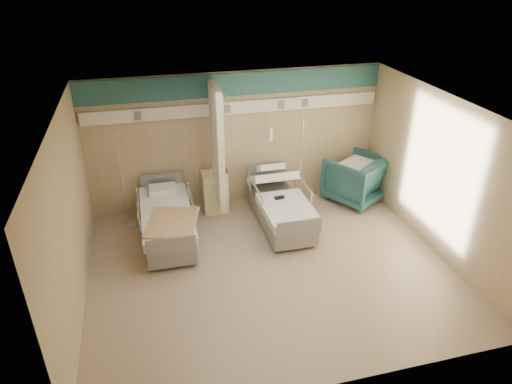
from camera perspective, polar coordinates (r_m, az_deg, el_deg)
ground at (r=7.94m, az=1.67°, el=-9.44°), size 6.00×5.00×0.00m
room_walls at (r=7.19m, az=1.08°, el=3.63°), size 6.04×5.04×2.82m
bed_right at (r=8.95m, az=3.13°, el=-2.34°), size 1.00×2.16×0.63m
bed_left at (r=8.63m, az=-11.01°, el=-4.12°), size 1.00×2.16×0.63m
bedside_cabinet at (r=9.44m, az=-5.16°, el=0.04°), size 0.50×0.48×0.85m
visitor_armchair at (r=9.99m, az=12.33°, el=1.64°), size 1.49×1.50×1.01m
waffle_blanket at (r=9.75m, az=12.77°, el=4.41°), size 0.86×0.84×0.07m
iv_stand_right at (r=9.68m, az=5.50°, el=0.62°), size 0.35×0.35×1.96m
iv_stand_left at (r=9.22m, az=-15.83°, el=-2.00°), size 0.33×0.33×1.87m
call_remote at (r=8.71m, az=2.93°, el=-0.70°), size 0.19×0.11×0.04m
tan_blanket at (r=8.06m, az=-10.39°, el=-3.73°), size 1.06×1.21×0.04m
toiletry_bag at (r=9.21m, az=-4.45°, el=2.69°), size 0.23×0.16×0.12m
white_cup at (r=9.19m, az=-5.55°, el=2.60°), size 0.11×0.11×0.12m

